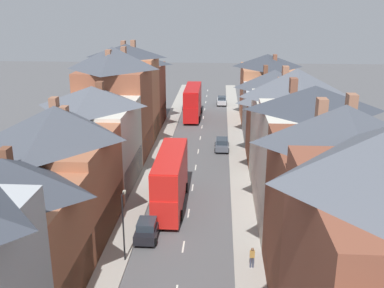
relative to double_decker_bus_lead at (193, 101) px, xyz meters
The scene contains 13 objects.
pavement_left 22.07m from the double_decker_bus_lead, 98.64° to the right, with size 2.20×104.00×0.14m, color #A8A399.
pavement_right 22.89m from the double_decker_bus_lead, 72.30° to the right, with size 2.20×104.00×0.14m, color #A8A399.
centre_line_dashes 23.88m from the double_decker_bus_lead, 85.63° to the right, with size 0.14×97.80×0.01m.
terrace_row_left 37.57m from the double_decker_bus_lead, 102.93° to the right, with size 8.00×72.21×13.76m.
terrace_row_right 37.23m from the double_decker_bus_lead, 71.14° to the right, with size 8.00×76.22×14.76m.
double_decker_bus_lead is the anchor object (origin of this frame).
double_decker_bus_mid_street 34.21m from the double_decker_bus_lead, 90.00° to the right, with size 2.74×10.80×5.30m.
car_near_blue 7.00m from the double_decker_bus_lead, 101.11° to the left, with size 1.90×3.82×1.58m.
car_parked_left_a 17.59m from the double_decker_bus_lead, 73.68° to the right, with size 1.90×4.28×1.58m.
car_parked_right_a 40.53m from the double_decker_bus_lead, 91.83° to the right, with size 1.90×3.83×1.68m.
car_mid_white 11.52m from the double_decker_bus_lead, 64.36° to the left, with size 1.90×3.90×1.63m.
pedestrian_mid_left 45.05m from the double_decker_bus_lead, 80.93° to the right, with size 0.36×0.22×1.61m.
street_lamp 43.96m from the double_decker_bus_lead, 93.18° to the right, with size 0.20×1.12×5.50m.
Camera 1 is at (2.69, -13.74, 18.88)m, focal length 42.00 mm.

